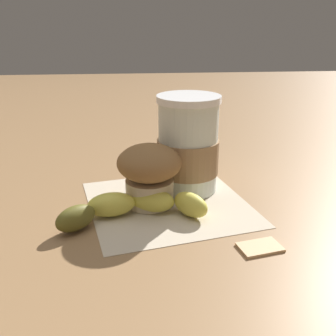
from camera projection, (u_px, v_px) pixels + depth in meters
The scene contains 6 objects.
ground_plane at pixel (168, 204), 0.58m from camera, with size 3.00×3.00×0.00m, color #936D47.
paper_napkin at pixel (168, 203), 0.58m from camera, with size 0.22×0.22×0.00m, color beige.
coffee_cup at pixel (188, 147), 0.60m from camera, with size 0.10×0.10×0.15m.
muffin at pixel (149, 170), 0.56m from camera, with size 0.09×0.09×0.09m.
banana at pixel (133, 206), 0.53m from camera, with size 0.10×0.21×0.03m.
sugar_packet at pixel (260, 246), 0.46m from camera, with size 0.05×0.03×0.01m, color #E0B27F.
Camera 1 is at (0.52, -0.05, 0.25)m, focal length 42.00 mm.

